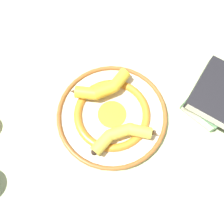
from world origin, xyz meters
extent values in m
plane|color=#B2C693|center=(0.00, 0.00, 0.00)|extent=(2.80, 2.80, 0.00)
cylinder|color=beige|center=(0.03, 0.03, 0.01)|extent=(0.32, 0.32, 0.02)
torus|color=orange|center=(0.03, 0.03, 0.02)|extent=(0.23, 0.23, 0.02)
cylinder|color=orange|center=(0.03, 0.03, 0.02)|extent=(0.09, 0.09, 0.00)
torus|color=#995B28|center=(0.03, 0.03, 0.02)|extent=(0.33, 0.33, 0.01)
cylinder|color=gold|center=(-0.07, 0.00, 0.05)|extent=(0.07, 0.07, 0.03)
cylinder|color=gold|center=(-0.04, 0.05, 0.05)|extent=(0.05, 0.07, 0.03)
cylinder|color=gold|center=(-0.04, 0.11, 0.05)|extent=(0.05, 0.07, 0.03)
sphere|color=gold|center=(-0.05, 0.02, 0.05)|extent=(0.03, 0.03, 0.03)
sphere|color=gold|center=(-0.03, 0.08, 0.05)|extent=(0.03, 0.03, 0.03)
cone|color=#472D19|center=(-0.09, -0.02, 0.05)|extent=(0.04, 0.04, 0.03)
sphere|color=black|center=(-0.04, 0.14, 0.05)|extent=(0.02, 0.02, 0.02)
cylinder|color=yellow|center=(0.12, 0.06, 0.05)|extent=(0.07, 0.07, 0.04)
cylinder|color=yellow|center=(0.09, 0.01, 0.05)|extent=(0.05, 0.07, 0.04)
cylinder|color=yellow|center=(0.09, -0.05, 0.05)|extent=(0.05, 0.07, 0.04)
sphere|color=yellow|center=(0.10, 0.04, 0.05)|extent=(0.04, 0.04, 0.04)
sphere|color=yellow|center=(0.08, -0.02, 0.05)|extent=(0.04, 0.04, 0.04)
cone|color=#472D19|center=(0.14, 0.08, 0.05)|extent=(0.04, 0.04, 0.03)
sphere|color=black|center=(0.10, -0.08, 0.05)|extent=(0.02, 0.02, 0.02)
cube|color=#4C754C|center=(-0.11, -0.25, 0.02)|extent=(0.15, 0.18, 0.04)
cube|color=white|center=(-0.11, -0.24, 0.02)|extent=(0.13, 0.17, 0.03)
cube|color=black|center=(-0.11, -0.26, 0.06)|extent=(0.20, 0.23, 0.03)
cube|color=white|center=(-0.11, -0.26, 0.06)|extent=(0.19, 0.21, 0.03)
camera|label=1|loc=(-0.16, 0.16, 0.63)|focal=35.00mm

